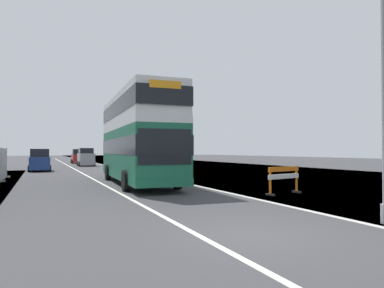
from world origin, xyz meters
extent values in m
cube|color=#38383A|center=(0.00, 0.00, -0.05)|extent=(140.00, 280.00, 0.10)
cube|color=#B2AFA8|center=(3.35, 0.00, 0.00)|extent=(0.24, 196.00, 0.01)
cube|color=silver|center=(-1.15, 0.00, 0.00)|extent=(0.16, 168.00, 0.01)
cube|color=#196042|center=(0.71, 12.91, 1.72)|extent=(3.09, 11.44, 2.74)
cube|color=silver|center=(0.71, 12.91, 3.29)|extent=(3.09, 11.44, 0.40)
cube|color=silver|center=(0.71, 12.91, 4.26)|extent=(3.05, 11.33, 1.55)
cube|color=black|center=(0.71, 12.91, 2.13)|extent=(3.12, 11.56, 0.88)
cube|color=black|center=(0.71, 12.91, 4.26)|extent=(3.10, 11.50, 0.85)
cube|color=black|center=(0.42, 7.23, 2.06)|extent=(2.32, 0.18, 1.51)
cube|color=orange|center=(0.42, 7.23, 4.69)|extent=(1.39, 0.13, 0.32)
cube|color=#196042|center=(0.71, 12.91, 0.53)|extent=(3.12, 11.56, 0.36)
cylinder|color=black|center=(-0.73, 9.46, 0.50)|extent=(0.35, 1.01, 1.00)
cylinder|color=black|center=(1.79, 9.34, 0.50)|extent=(0.35, 1.01, 1.00)
cylinder|color=black|center=(-0.40, 16.08, 0.50)|extent=(0.35, 1.01, 1.00)
cylinder|color=black|center=(2.12, 15.96, 0.50)|extent=(0.35, 1.01, 1.00)
cube|color=orange|center=(5.33, 5.68, 1.09)|extent=(1.90, 0.47, 0.20)
cube|color=white|center=(5.33, 5.68, 0.77)|extent=(1.90, 0.47, 0.20)
cube|color=orange|center=(4.48, 5.50, 0.55)|extent=(0.08, 0.08, 1.09)
cube|color=black|center=(4.48, 5.50, 0.04)|extent=(0.23, 0.46, 0.08)
cube|color=orange|center=(6.18, 5.86, 0.55)|extent=(0.08, 0.08, 1.09)
cube|color=black|center=(6.18, 5.86, 0.04)|extent=(0.23, 0.46, 0.08)
cube|color=#A8AAAD|center=(-6.54, 18.98, 1.05)|extent=(0.04, 3.26, 1.99)
cylinder|color=#939699|center=(-6.54, 17.28, 1.05)|extent=(0.06, 0.06, 2.09)
cube|color=gray|center=(-6.54, 17.28, 0.06)|extent=(0.44, 0.20, 0.12)
cylinder|color=#939699|center=(-6.54, 20.68, 1.05)|extent=(0.06, 0.06, 2.09)
cube|color=gray|center=(-6.54, 20.68, 0.06)|extent=(0.44, 0.20, 0.12)
cube|color=navy|center=(-4.44, 28.74, 0.75)|extent=(1.72, 4.40, 1.13)
cube|color=black|center=(-4.44, 28.74, 1.68)|extent=(1.59, 2.42, 0.75)
cylinder|color=black|center=(-3.58, 30.10, 0.30)|extent=(0.20, 0.60, 0.60)
cylinder|color=black|center=(-5.31, 30.10, 0.30)|extent=(0.20, 0.60, 0.60)
cylinder|color=black|center=(-3.58, 27.37, 0.30)|extent=(0.20, 0.60, 0.60)
cylinder|color=black|center=(-5.31, 27.37, 0.30)|extent=(0.20, 0.60, 0.60)
cube|color=gray|center=(0.79, 38.09, 0.87)|extent=(1.73, 3.83, 1.38)
cube|color=black|center=(0.79, 38.09, 1.88)|extent=(1.59, 2.11, 0.65)
cylinder|color=black|center=(1.65, 39.28, 0.30)|extent=(0.20, 0.60, 0.60)
cylinder|color=black|center=(-0.08, 39.28, 0.30)|extent=(0.20, 0.60, 0.60)
cylinder|color=black|center=(1.65, 36.91, 0.30)|extent=(0.20, 0.60, 0.60)
cylinder|color=black|center=(-0.08, 36.91, 0.30)|extent=(0.20, 0.60, 0.60)
cube|color=maroon|center=(0.88, 48.01, 0.75)|extent=(1.85, 3.86, 1.13)
cube|color=black|center=(0.88, 48.01, 1.72)|extent=(1.70, 2.12, 0.80)
cylinder|color=black|center=(1.81, 49.20, 0.30)|extent=(0.20, 0.60, 0.60)
cylinder|color=black|center=(-0.04, 49.20, 0.30)|extent=(0.20, 0.60, 0.60)
cylinder|color=black|center=(1.81, 46.81, 0.30)|extent=(0.20, 0.60, 0.60)
cylinder|color=black|center=(-0.04, 46.81, 0.30)|extent=(0.20, 0.60, 0.60)
camera|label=1|loc=(-4.40, -6.63, 1.89)|focal=32.61mm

